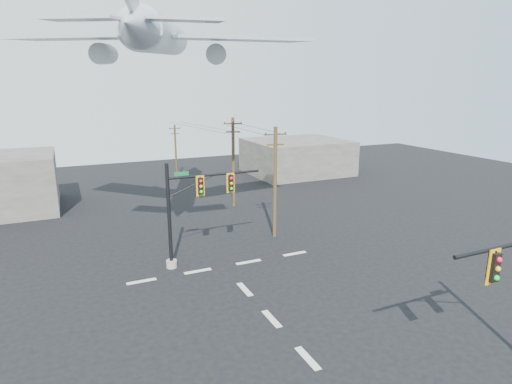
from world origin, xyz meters
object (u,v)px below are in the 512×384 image
utility_pole_b (233,161)px  signal_mast_far (190,211)px  utility_pole_a (275,181)px  utility_pole_c (176,151)px  airliner (160,36)px

utility_pole_b → signal_mast_far: bearing=-102.5°
utility_pole_a → utility_pole_b: utility_pole_b is taller
utility_pole_a → utility_pole_c: size_ratio=1.26×
signal_mast_far → utility_pole_c: signal_mast_far is taller
utility_pole_c → airliner: (-6.42, -23.27, 12.73)m
utility_pole_b → utility_pole_a: bearing=-71.1°
signal_mast_far → airliner: size_ratio=0.31×
utility_pole_c → airliner: size_ratio=0.31×
signal_mast_far → utility_pole_a: utility_pole_a is taller
utility_pole_a → signal_mast_far: bearing=-153.8°
utility_pole_a → airliner: (-8.48, 3.48, 11.69)m
utility_pole_b → utility_pole_c: 16.46m
utility_pole_a → airliner: airliner is taller
utility_pole_c → airliner: airliner is taller
utility_pole_b → airliner: airliner is taller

